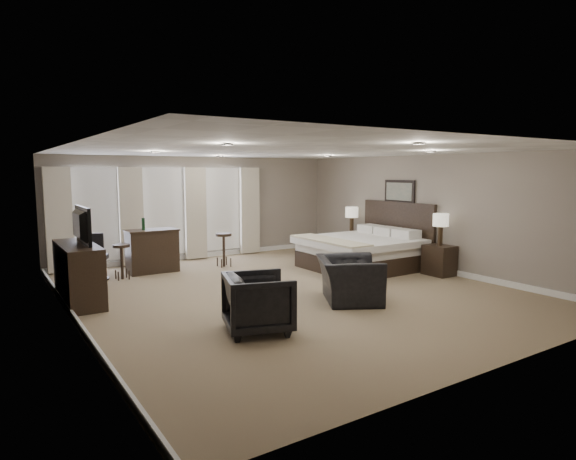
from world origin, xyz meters
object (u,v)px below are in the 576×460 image
bed (363,236)px  bar_stool_left (122,262)px  lamp_far (352,220)px  bar_counter (152,251)px  tv (77,240)px  bar_stool_right (224,250)px  desk_chair (95,256)px  armchair_far (258,300)px  nightstand_near (439,260)px  lamp_near (440,230)px  nightstand_far (351,244)px  armchair_near (349,272)px  dresser (79,273)px

bed → bar_stool_left: bed is taller
lamp_far → bar_counter: (-5.10, 0.78, -0.47)m
tv → bar_stool_right: 3.80m
desk_chair → armchair_far: bearing=127.5°
nightstand_near → lamp_far: lamp_far is taller
lamp_near → bar_stool_right: lamp_near is taller
nightstand_far → armchair_near: bearing=-131.0°
nightstand_far → armchair_far: size_ratio=0.66×
bed → bar_stool_right: size_ratio=2.98×
bar_stool_right → armchair_far: bearing=-109.8°
bar_stool_left → dresser: bearing=-127.2°
bed → bar_counter: (-4.21, 2.23, -0.27)m
armchair_near → tv: bearing=86.8°
bed → bar_counter: bearing=152.1°
armchair_near → bar_stool_right: bearing=35.9°
nightstand_near → bar_stool_left: bar_stool_left is taller
bar_counter → nightstand_far: bearing=-8.7°
dresser → armchair_far: size_ratio=1.91×
bed → lamp_near: (0.89, -1.45, 0.24)m
desk_chair → lamp_near: bearing=173.6°
armchair_far → bar_counter: bearing=17.0°
armchair_near → bar_stool_right: (-0.48, 3.96, -0.11)m
bed → armchair_far: size_ratio=2.60×
dresser → desk_chair: (0.59, 1.59, 0.00)m
armchair_far → bar_stool_right: size_ratio=1.15×
tv → bed: bearing=-94.3°
nightstand_near → tv: size_ratio=0.59×
nightstand_near → desk_chair: (-6.33, 3.50, 0.18)m
tv → bar_stool_left: bearing=-37.2°
lamp_far → tv: 6.99m
armchair_near → bar_stool_right: 3.99m
bed → armchair_near: 2.93m
nightstand_near → bar_counter: bar_counter is taller
bed → armchair_far: 4.94m
armchair_near → armchair_far: bearing=133.5°
lamp_near → tv: size_ratio=0.62×
bed → tv: bed is taller
nightstand_far → tv: 7.03m
lamp_far → dresser: (-6.92, -0.99, -0.45)m
lamp_far → bar_counter: 5.18m
bar_stool_left → desk_chair: bearing=159.6°
armchair_far → lamp_far: bearing=-34.8°
lamp_near → bar_counter: (-5.10, 3.68, -0.51)m
tv → armchair_far: tv is taller
lamp_far → armchair_near: 4.61m
armchair_near → nightstand_far: bearing=-12.0°
armchair_far → bar_stool_left: size_ratio=1.24×
nightstand_far → lamp_far: 0.65m
dresser → nightstand_near: bearing=-15.4°
nightstand_far → armchair_far: 6.49m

